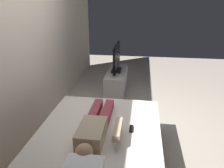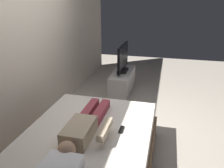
# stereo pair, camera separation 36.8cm
# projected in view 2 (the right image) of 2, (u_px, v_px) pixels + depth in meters

# --- Properties ---
(ground_plane) EXTENTS (10.00, 10.00, 0.00)m
(ground_plane) POSITION_uv_depth(u_px,v_px,m) (121.00, 135.00, 3.53)
(ground_plane) COLOR #ADA393
(back_wall) EXTENTS (6.40, 0.10, 2.80)m
(back_wall) POSITION_uv_depth(u_px,v_px,m) (42.00, 37.00, 3.71)
(back_wall) COLOR beige
(back_wall) RESTS_ON ground
(bed) EXTENTS (2.09, 1.54, 0.54)m
(bed) POSITION_uv_depth(u_px,v_px,m) (87.00, 153.00, 2.71)
(bed) COLOR brown
(bed) RESTS_ON ground
(person) EXTENTS (1.26, 0.46, 0.18)m
(person) POSITION_uv_depth(u_px,v_px,m) (85.00, 126.00, 2.61)
(person) COLOR tan
(person) RESTS_ON bed
(remote) EXTENTS (0.15, 0.04, 0.02)m
(remote) POSITION_uv_depth(u_px,v_px,m) (121.00, 129.00, 2.68)
(remote) COLOR black
(remote) RESTS_ON bed
(tv_stand) EXTENTS (1.10, 0.40, 0.50)m
(tv_stand) POSITION_uv_depth(u_px,v_px,m) (122.00, 82.00, 4.99)
(tv_stand) COLOR #B7B2AD
(tv_stand) RESTS_ON ground
(tv) EXTENTS (0.88, 0.20, 0.59)m
(tv) POSITION_uv_depth(u_px,v_px,m) (123.00, 59.00, 4.80)
(tv) COLOR black
(tv) RESTS_ON tv_stand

